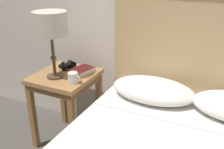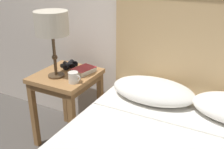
{
  "view_description": "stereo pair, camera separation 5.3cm",
  "coord_description": "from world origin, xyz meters",
  "px_view_note": "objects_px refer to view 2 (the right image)",
  "views": [
    {
      "loc": [
        0.49,
        -0.95,
        1.46
      ],
      "look_at": [
        -0.26,
        0.59,
        0.73
      ],
      "focal_mm": 42.0,
      "sensor_mm": 36.0,
      "label": 1
    },
    {
      "loc": [
        0.54,
        -0.93,
        1.46
      ],
      "look_at": [
        -0.26,
        0.59,
        0.73
      ],
      "focal_mm": 42.0,
      "sensor_mm": 36.0,
      "label": 2
    }
  ],
  "objects_px": {
    "nightstand": "(67,85)",
    "binoculars_pair": "(69,65)",
    "book_on_nightstand": "(83,70)",
    "table_lamp": "(52,25)",
    "coffee_mug": "(74,78)"
  },
  "relations": [
    {
      "from": "table_lamp",
      "to": "book_on_nightstand",
      "type": "xyz_separation_m",
      "value": [
        0.15,
        0.17,
        -0.39
      ]
    },
    {
      "from": "book_on_nightstand",
      "to": "binoculars_pair",
      "type": "bearing_deg",
      "value": 166.57
    },
    {
      "from": "binoculars_pair",
      "to": "book_on_nightstand",
      "type": "bearing_deg",
      "value": -13.43
    },
    {
      "from": "table_lamp",
      "to": "coffee_mug",
      "type": "distance_m",
      "value": 0.42
    },
    {
      "from": "nightstand",
      "to": "coffee_mug",
      "type": "relative_size",
      "value": 6.14
    },
    {
      "from": "nightstand",
      "to": "binoculars_pair",
      "type": "relative_size",
      "value": 3.83
    },
    {
      "from": "binoculars_pair",
      "to": "nightstand",
      "type": "bearing_deg",
      "value": -64.1
    },
    {
      "from": "nightstand",
      "to": "binoculars_pair",
      "type": "xyz_separation_m",
      "value": [
        -0.06,
        0.13,
        0.12
      ]
    },
    {
      "from": "nightstand",
      "to": "binoculars_pair",
      "type": "distance_m",
      "value": 0.19
    },
    {
      "from": "book_on_nightstand",
      "to": "nightstand",
      "type": "bearing_deg",
      "value": -142.38
    },
    {
      "from": "table_lamp",
      "to": "book_on_nightstand",
      "type": "height_order",
      "value": "table_lamp"
    },
    {
      "from": "nightstand",
      "to": "coffee_mug",
      "type": "xyz_separation_m",
      "value": [
        0.16,
        -0.11,
        0.14
      ]
    },
    {
      "from": "nightstand",
      "to": "book_on_nightstand",
      "type": "distance_m",
      "value": 0.19
    },
    {
      "from": "table_lamp",
      "to": "binoculars_pair",
      "type": "xyz_separation_m",
      "value": [
        -0.03,
        0.21,
        -0.39
      ]
    },
    {
      "from": "binoculars_pair",
      "to": "coffee_mug",
      "type": "bearing_deg",
      "value": -47.53
    }
  ]
}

